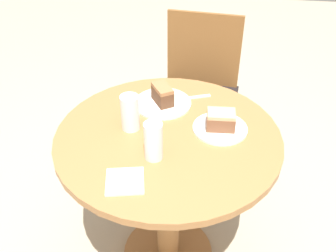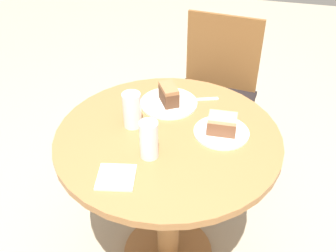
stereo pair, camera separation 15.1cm
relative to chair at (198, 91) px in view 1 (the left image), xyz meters
The scene contains 10 objects.
table 0.79m from the chair, 95.86° to the right, with size 0.89×0.89×0.76m.
chair is the anchor object (origin of this frame).
plate_near 0.65m from the chair, 102.87° to the right, with size 0.25×0.25×0.01m.
plate_far 0.78m from the chair, 80.51° to the right, with size 0.22×0.22×0.01m.
cake_slice_near 0.67m from the chair, 102.87° to the right, with size 0.11×0.13×0.08m.
cake_slice_far 0.80m from the chair, 80.51° to the right, with size 0.11×0.08×0.07m.
glass_lemonade 0.86m from the chair, 107.04° to the right, with size 0.07×0.07×0.15m.
glass_water 0.99m from the chair, 97.06° to the right, with size 0.07×0.07×0.15m.
napkin_stack 1.11m from the chair, 100.18° to the right, with size 0.15×0.15×0.01m.
fork 0.57m from the chair, 90.02° to the right, with size 0.15×0.07×0.00m.
Camera 1 is at (0.15, -1.21, 1.70)m, focal length 42.00 mm.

